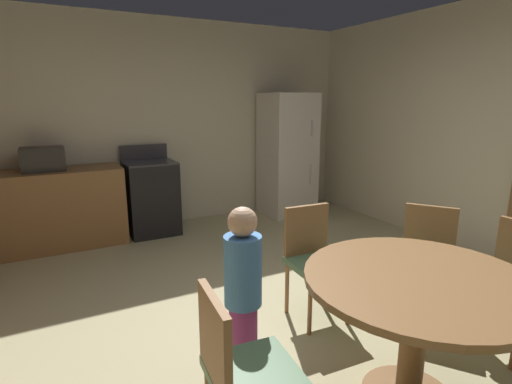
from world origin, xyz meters
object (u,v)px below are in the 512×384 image
chair_west (240,368)px  chair_north (314,255)px  oven_range (151,197)px  chair_northeast (427,256)px  person_child (243,292)px  refrigerator (287,155)px  dining_table (417,303)px  microwave (43,159)px

chair_west → chair_north: 1.42m
chair_west → oven_range: bearing=88.0°
chair_northeast → person_child: (-1.57, -0.01, 0.08)m
refrigerator → chair_north: refrigerator is taller
chair_west → chair_north: size_ratio=1.00×
chair_northeast → chair_west: same height
refrigerator → chair_west: 4.25m
person_child → chair_northeast: bearing=38.6°
person_child → chair_west: bearing=-79.1°
chair_northeast → chair_west: bearing=-20.6°
person_child → oven_range: bearing=125.2°
oven_range → dining_table: size_ratio=0.90×
microwave → dining_table: bearing=-64.4°
oven_range → refrigerator: 2.03m
microwave → person_child: size_ratio=0.40×
oven_range → microwave: bearing=-179.8°
chair_north → refrigerator: bearing=155.3°
refrigerator → person_child: 3.69m
dining_table → chair_northeast: size_ratio=1.40×
oven_range → chair_northeast: (1.40, -3.02, 0.03)m
chair_north → person_child: bearing=-59.3°
dining_table → chair_north: 1.02m
chair_northeast → person_child: size_ratio=0.80×
dining_table → chair_north: (0.06, 1.02, -0.10)m
refrigerator → microwave: refrigerator is taller
refrigerator → chair_west: size_ratio=2.02×
chair_north → chair_west: bearing=-45.9°
chair_west → refrigerator: bearing=60.2°
oven_range → dining_table: bearing=-80.9°
chair_west → chair_north: bearing=45.9°
dining_table → oven_range: bearing=99.1°
refrigerator → chair_northeast: (-0.58, -2.97, -0.38)m
chair_west → person_child: size_ratio=0.80×
microwave → chair_west: 3.64m
oven_range → dining_table: 3.67m
dining_table → chair_northeast: chair_northeast is taller
refrigerator → dining_table: (-1.41, -3.57, -0.28)m
microwave → dining_table: microwave is taller
chair_northeast → dining_table: bearing=0.0°
refrigerator → dining_table: size_ratio=1.45×
oven_range → chair_north: size_ratio=1.26×
oven_range → refrigerator: (1.99, -0.05, 0.41)m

